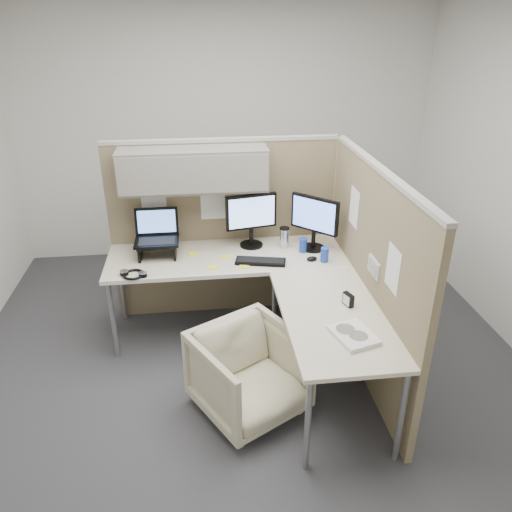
{
  "coord_description": "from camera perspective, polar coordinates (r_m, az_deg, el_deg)",
  "views": [
    {
      "loc": [
        -0.33,
        -3.22,
        2.55
      ],
      "look_at": [
        0.1,
        0.25,
        0.85
      ],
      "focal_mm": 35.0,
      "sensor_mm": 36.0,
      "label": 1
    }
  ],
  "objects": [
    {
      "name": "sticky_note_b",
      "position": [
        3.99,
        -1.31,
        -1.16
      ],
      "size": [
        0.08,
        0.08,
        0.01
      ],
      "primitive_type": "cube",
      "rotation": [
        0.0,
        0.0,
        0.03
      ],
      "color": "yellow",
      "rests_on": "desk"
    },
    {
      "name": "travel_mug",
      "position": [
        4.29,
        3.25,
        2.14
      ],
      "size": [
        0.09,
        0.09,
        0.18
      ],
      "color": "silver",
      "rests_on": "desk"
    },
    {
      "name": "mouse",
      "position": [
        4.1,
        6.4,
        -0.31
      ],
      "size": [
        0.1,
        0.08,
        0.03
      ],
      "primitive_type": "ellipsoid",
      "rotation": [
        0.0,
        0.0,
        0.25
      ],
      "color": "black",
      "rests_on": "desk"
    },
    {
      "name": "ground",
      "position": [
        4.12,
        -0.98,
        -12.32
      ],
      "size": [
        4.5,
        4.5,
        0.0
      ],
      "primitive_type": "plane",
      "color": "#36363B",
      "rests_on": "ground"
    },
    {
      "name": "keyboard",
      "position": [
        4.04,
        0.52,
        -0.63
      ],
      "size": [
        0.42,
        0.22,
        0.02
      ],
      "primitive_type": "cube",
      "rotation": [
        0.0,
        0.0,
        -0.22
      ],
      "color": "black",
      "rests_on": "desk"
    },
    {
      "name": "monitor_left",
      "position": [
        4.24,
        -0.54,
        4.57
      ],
      "size": [
        0.44,
        0.2,
        0.47
      ],
      "rotation": [
        0.0,
        0.0,
        0.2
      ],
      "color": "black",
      "rests_on": "desk"
    },
    {
      "name": "paper_stack",
      "position": [
        3.2,
        11.08,
        -8.87
      ],
      "size": [
        0.3,
        0.34,
        0.03
      ],
      "rotation": [
        0.0,
        0.0,
        0.29
      ],
      "color": "white",
      "rests_on": "desk"
    },
    {
      "name": "soda_can_green",
      "position": [
        4.08,
        7.85,
        0.14
      ],
      "size": [
        0.07,
        0.07,
        0.12
      ],
      "primitive_type": "cylinder",
      "color": "#1E3FA5",
      "rests_on": "desk"
    },
    {
      "name": "office_chair",
      "position": [
        3.52,
        -0.76,
        -12.87
      ],
      "size": [
        0.89,
        0.87,
        0.68
      ],
      "primitive_type": "imported",
      "rotation": [
        0.0,
        0.0,
        0.51
      ],
      "color": "beige",
      "rests_on": "ground"
    },
    {
      "name": "monitor_right",
      "position": [
        4.21,
        6.69,
        4.23
      ],
      "size": [
        0.34,
        0.33,
        0.47
      ],
      "rotation": [
        0.0,
        0.0,
        -0.78
      ],
      "color": "black",
      "rests_on": "desk"
    },
    {
      "name": "sticky_note_a",
      "position": [
        3.99,
        -4.98,
        -1.26
      ],
      "size": [
        0.09,
        0.09,
        0.01
      ],
      "primitive_type": "cube",
      "rotation": [
        0.0,
        0.0,
        0.28
      ],
      "color": "yellow",
      "rests_on": "desk"
    },
    {
      "name": "laptop_station",
      "position": [
        4.2,
        -11.25,
        1.91
      ],
      "size": [
        0.36,
        0.31,
        0.37
      ],
      "color": "black",
      "rests_on": "desk"
    },
    {
      "name": "sticky_note_d",
      "position": [
        4.14,
        -3.47,
        -0.11
      ],
      "size": [
        0.08,
        0.08,
        0.01
      ],
      "primitive_type": "cube",
      "rotation": [
        0.0,
        0.0,
        0.04
      ],
      "color": "yellow",
      "rests_on": "desk"
    },
    {
      "name": "soda_can_silver",
      "position": [
        4.23,
        5.41,
        1.23
      ],
      "size": [
        0.07,
        0.07,
        0.12
      ],
      "primitive_type": "cylinder",
      "color": "#1E3FA5",
      "rests_on": "desk"
    },
    {
      "name": "partition_back",
      "position": [
        4.3,
        -5.16,
        6.1
      ],
      "size": [
        2.0,
        0.36,
        1.63
      ],
      "color": "#867558",
      "rests_on": "ground"
    },
    {
      "name": "sticky_note_c",
      "position": [
        4.22,
        -7.23,
        0.22
      ],
      "size": [
        0.09,
        0.09,
        0.01
      ],
      "primitive_type": "cube",
      "rotation": [
        0.0,
        0.0,
        0.24
      ],
      "color": "yellow",
      "rests_on": "desk"
    },
    {
      "name": "desk",
      "position": [
        3.85,
        0.59,
        -2.96
      ],
      "size": [
        2.0,
        1.98,
        0.73
      ],
      "color": "beige",
      "rests_on": "ground"
    },
    {
      "name": "partition_right",
      "position": [
        3.8,
        12.67,
        -1.86
      ],
      "size": [
        0.07,
        2.03,
        1.63
      ],
      "color": "#867558",
      "rests_on": "ground"
    },
    {
      "name": "headphones",
      "position": [
        3.95,
        -13.82,
        -2.04
      ],
      "size": [
        0.22,
        0.22,
        0.03
      ],
      "rotation": [
        0.0,
        0.0,
        -0.31
      ],
      "color": "black",
      "rests_on": "desk"
    },
    {
      "name": "desk_clock",
      "position": [
        3.51,
        10.48,
        -4.92
      ],
      "size": [
        0.06,
        0.1,
        0.09
      ],
      "rotation": [
        0.0,
        0.0,
        -1.21
      ],
      "color": "black",
      "rests_on": "desk"
    }
  ]
}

